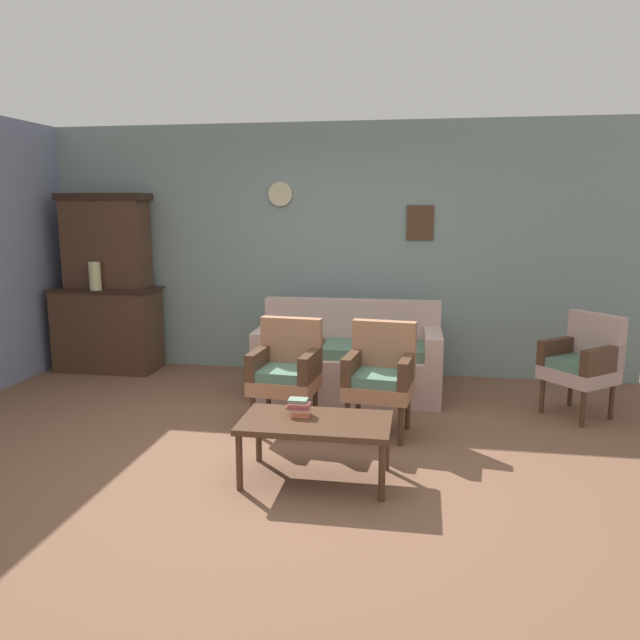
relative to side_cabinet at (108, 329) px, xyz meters
name	(u,v)px	position (x,y,z in m)	size (l,w,h in m)	color
ground_plane	(284,464)	(2.52, -2.25, -0.47)	(7.68, 7.68, 0.00)	brown
wall_back_with_decor	(336,250)	(2.52, 0.38, 0.89)	(6.40, 0.09, 2.70)	gray
side_cabinet	(108,329)	(0.00, 0.00, 0.00)	(1.16, 0.55, 0.93)	#472D1E
cabinet_upper_hutch	(106,240)	(0.00, 0.08, 0.98)	(0.99, 0.38, 1.03)	#472D1E
vase_on_cabinet	(95,276)	(-0.02, -0.18, 0.62)	(0.13, 0.13, 0.30)	#BDB983
floral_couch	(349,361)	(2.78, -0.48, -0.14)	(1.77, 0.83, 0.90)	tan
armchair_by_doorway	(286,368)	(2.38, -1.48, 0.03)	(0.56, 0.53, 0.90)	#9E6B4C
armchair_row_middle	(380,373)	(3.15, -1.50, 0.03)	(0.57, 0.55, 0.90)	#9E6B4C
wingback_chair_by_fireplace	(583,360)	(4.87, -0.78, 0.03)	(0.71, 0.71, 0.90)	tan
coffee_table	(316,426)	(2.79, -2.46, -0.09)	(1.00, 0.56, 0.42)	#472D1E
book_stack_on_table	(299,407)	(2.67, -2.39, 0.01)	(0.16, 0.12, 0.11)	#F2764D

